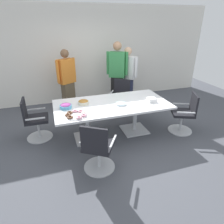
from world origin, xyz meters
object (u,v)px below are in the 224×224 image
conference_table (112,109)px  plate_stack (121,104)px  office_chair_2 (35,121)px  office_chair_3 (98,150)px  napkin_pile (151,100)px  person_standing_0 (67,80)px  person_standing_2 (127,76)px  snack_bowl_pretzels (83,102)px  office_chair_0 (185,115)px  person_standing_1 (117,74)px  donut_platter (76,114)px  office_chair_1 (121,99)px  snack_bowl_candy_mix (66,106)px

conference_table → plate_stack: 0.25m
office_chair_2 → office_chair_3: size_ratio=1.00×
conference_table → napkin_pile: napkin_pile is taller
person_standing_0 → person_standing_2: (1.73, -0.07, -0.00)m
snack_bowl_pretzels → napkin_pile: (1.43, -0.31, -0.01)m
conference_table → office_chair_0: bearing=-13.1°
person_standing_1 → donut_platter: size_ratio=4.50×
person_standing_0 → person_standing_1: person_standing_1 is taller
donut_platter → person_standing_1: bearing=52.4°
office_chair_3 → person_standing_2: (1.57, 2.62, 0.47)m
office_chair_0 → napkin_pile: office_chair_0 is taller
office_chair_0 → plate_stack: size_ratio=4.09×
office_chair_2 → snack_bowl_pretzels: size_ratio=4.03×
office_chair_0 → office_chair_2: bearing=100.8°
conference_table → person_standing_1: 1.72m
person_standing_2 → snack_bowl_pretzels: bearing=89.1°
office_chair_0 → person_standing_0: bearing=72.6°
office_chair_3 → person_standing_0: (-0.16, 2.69, 0.47)m
office_chair_2 → plate_stack: (1.77, -0.47, 0.36)m
conference_table → plate_stack: (0.16, -0.12, 0.14)m
person_standing_2 → donut_platter: bearing=93.8°
office_chair_3 → plate_stack: bearing=83.4°
napkin_pile → person_standing_2: bearing=85.3°
office_chair_1 → donut_platter: (-1.39, -1.38, 0.36)m
office_chair_3 → donut_platter: size_ratio=2.22×
person_standing_0 → snack_bowl_pretzels: (0.16, -1.51, -0.08)m
person_standing_0 → snack_bowl_pretzels: 1.52m
plate_stack → napkin_pile: (0.69, -0.04, 0.02)m
office_chair_2 → snack_bowl_candy_mix: (0.66, -0.30, 0.39)m
plate_stack → napkin_pile: 0.69m
person_standing_0 → office_chair_2: bearing=24.6°
office_chair_2 → plate_stack: bearing=75.9°
conference_table → person_standing_2: bearing=58.1°
napkin_pile → snack_bowl_candy_mix: bearing=173.3°
office_chair_2 → office_chair_1: bearing=108.2°
office_chair_1 → napkin_pile: size_ratio=5.20×
snack_bowl_pretzels → plate_stack: snack_bowl_pretzels is taller
snack_bowl_pretzels → napkin_pile: 1.46m
office_chair_1 → snack_bowl_candy_mix: 1.86m
person_standing_1 → napkin_pile: size_ratio=10.54×
office_chair_0 → snack_bowl_pretzels: 2.28m
snack_bowl_pretzels → snack_bowl_candy_mix: snack_bowl_candy_mix is taller
napkin_pile → person_standing_0: bearing=131.2°
office_chair_3 → snack_bowl_pretzels: size_ratio=4.03×
conference_table → snack_bowl_candy_mix: 0.97m
office_chair_2 → snack_bowl_pretzels: 1.12m
office_chair_3 → donut_platter: office_chair_3 is taller
office_chair_3 → snack_bowl_candy_mix: bearing=141.3°
person_standing_2 → snack_bowl_candy_mix: (-1.94, -1.53, -0.08)m
office_chair_3 → plate_stack: office_chair_3 is taller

